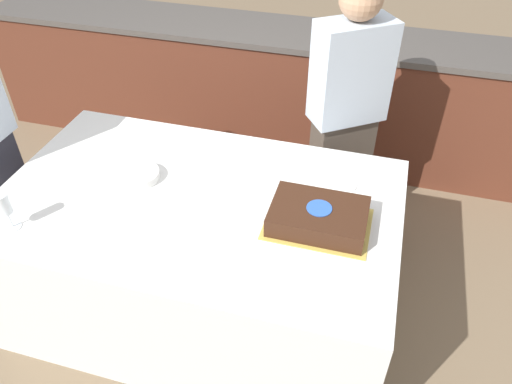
{
  "coord_description": "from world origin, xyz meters",
  "views": [
    {
      "loc": [
        0.73,
        -1.59,
        2.22
      ],
      "look_at": [
        0.28,
        0.0,
        0.85
      ],
      "focal_mm": 35.0,
      "sensor_mm": 36.0,
      "label": 1
    }
  ],
  "objects": [
    {
      "name": "wine_glass",
      "position": [
        -0.68,
        -0.39,
        0.87
      ],
      "size": [
        0.07,
        0.07,
        0.18
      ],
      "color": "white",
      "rests_on": "dining_table"
    },
    {
      "name": "side_plate_near_cake",
      "position": [
        0.6,
        0.28,
        0.76
      ],
      "size": [
        0.18,
        0.18,
        0.0
      ],
      "color": "white",
      "rests_on": "dining_table"
    },
    {
      "name": "back_counter",
      "position": [
        0.0,
        1.63,
        0.46
      ],
      "size": [
        4.4,
        0.58,
        0.92
      ],
      "color": "#5B2D1E",
      "rests_on": "ground_plane"
    },
    {
      "name": "person_cutting_cake",
      "position": [
        0.56,
        0.78,
        0.81
      ],
      "size": [
        0.43,
        0.39,
        1.56
      ],
      "rotation": [
        0.0,
        0.0,
        -2.52
      ],
      "color": "#4C4238",
      "rests_on": "ground_plane"
    },
    {
      "name": "ground_plane",
      "position": [
        0.0,
        0.0,
        0.0
      ],
      "size": [
        14.0,
        14.0,
        0.0
      ],
      "primitive_type": "plane",
      "color": "#7A664C"
    },
    {
      "name": "cake",
      "position": [
        0.56,
        -0.02,
        0.8
      ],
      "size": [
        0.44,
        0.32,
        0.09
      ],
      "color": "gold",
      "rests_on": "dining_table"
    },
    {
      "name": "dining_table",
      "position": [
        0.0,
        0.0,
        0.38
      ],
      "size": [
        1.83,
        1.12,
        0.75
      ],
      "color": "silver",
      "rests_on": "ground_plane"
    },
    {
      "name": "plate_stack",
      "position": [
        -0.32,
        0.06,
        0.77
      ],
      "size": [
        0.2,
        0.2,
        0.04
      ],
      "color": "white",
      "rests_on": "dining_table"
    }
  ]
}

